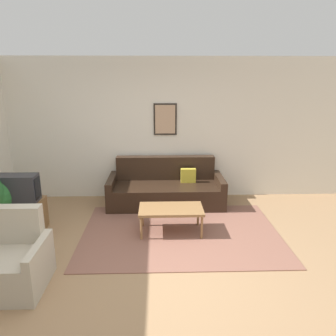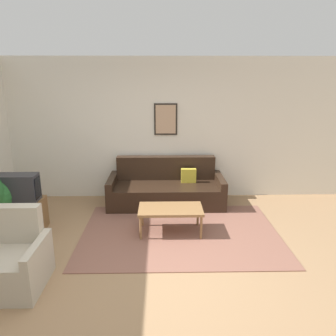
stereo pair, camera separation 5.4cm
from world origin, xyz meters
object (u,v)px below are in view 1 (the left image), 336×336
Objects in this scene: coffee_table at (171,210)px; armchair at (7,263)px; tv at (15,188)px; couch at (166,189)px.

coffee_table is 2.31m from armchair.
tv is (-2.34, 0.09, 0.35)m from coffee_table.
couch is 3.12× the size of tv.
coffee_table is (0.05, -1.22, 0.08)m from couch.
couch reaches higher than coffee_table.
couch is 3.12m from armchair.
armchair reaches higher than coffee_table.
couch is 2.59m from tv.
coffee_table is 1.11× the size of armchair.
tv reaches higher than couch.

